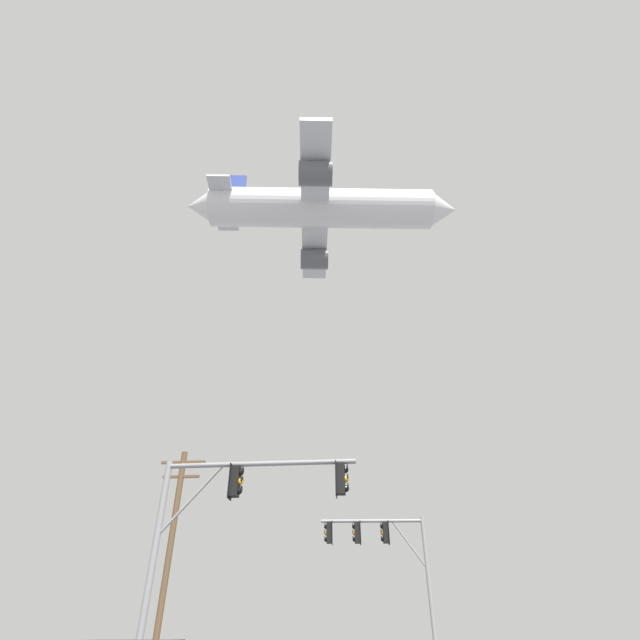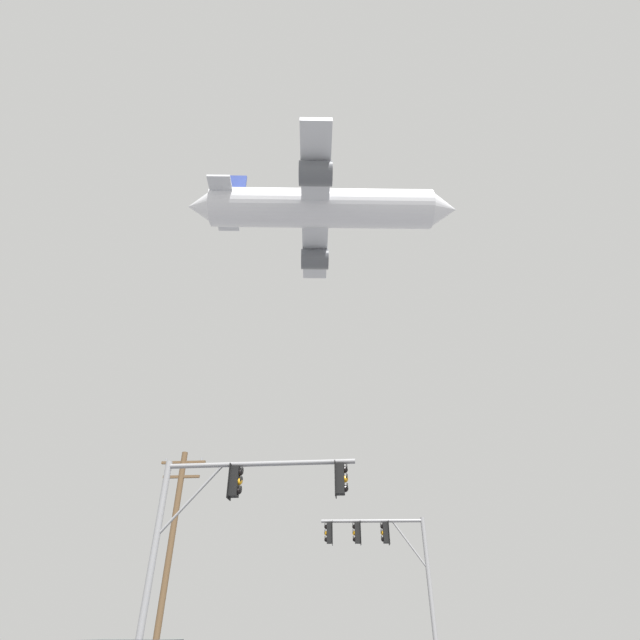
{
  "view_description": "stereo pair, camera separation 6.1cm",
  "coord_description": "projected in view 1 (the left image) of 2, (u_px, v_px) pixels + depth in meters",
  "views": [
    {
      "loc": [
        0.97,
        -6.98,
        1.75
      ],
      "look_at": [
        -0.58,
        14.66,
        15.77
      ],
      "focal_mm": 26.97,
      "sensor_mm": 36.0,
      "label": 1
    },
    {
      "loc": [
        1.03,
        -6.98,
        1.75
      ],
      "look_at": [
        -0.58,
        14.66,
        15.77
      ],
      "focal_mm": 26.97,
      "sensor_mm": 36.0,
      "label": 2
    }
  ],
  "objects": [
    {
      "name": "signal_pole_near",
      "position": [
        228.0,
        512.0,
        14.31
      ],
      "size": [
        6.02,
        0.53,
        6.26
      ],
      "color": "gray",
      "rests_on": "ground"
    },
    {
      "name": "signal_pole_far",
      "position": [
        385.0,
        551.0,
        22.21
      ],
      "size": [
        4.93,
        0.58,
        6.27
      ],
      "color": "gray",
      "rests_on": "ground"
    },
    {
      "name": "utility_pole",
      "position": [
        170.0,
        547.0,
        21.68
      ],
      "size": [
        2.2,
        0.28,
        9.22
      ],
      "color": "brown",
      "rests_on": "ground"
    },
    {
      "name": "airplane",
      "position": [
        321.0,
        209.0,
        44.5
      ],
      "size": [
        25.09,
        19.39,
        6.84
      ],
      "color": "white"
    }
  ]
}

